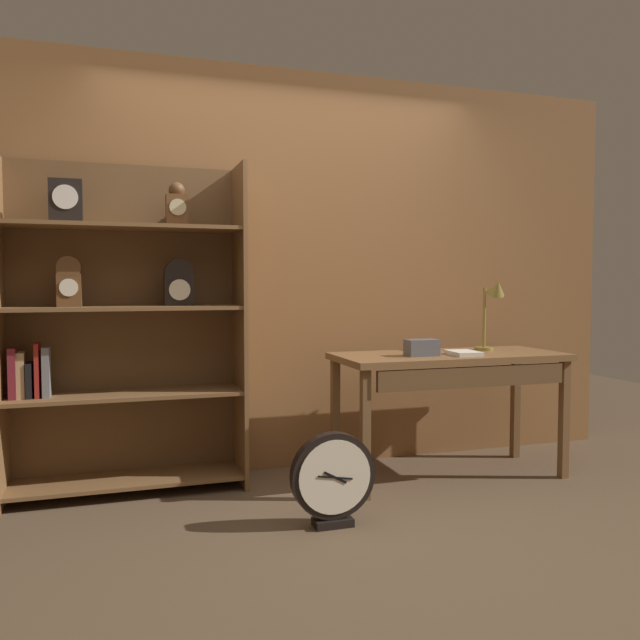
# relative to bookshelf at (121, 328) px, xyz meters

# --- Properties ---
(ground_plane) EXTENTS (10.00, 10.00, 0.00)m
(ground_plane) POSITION_rel_bookshelf_xyz_m (1.08, -1.13, -0.96)
(ground_plane) COLOR brown
(back_wood_panel) EXTENTS (4.80, 0.05, 2.60)m
(back_wood_panel) POSITION_rel_bookshelf_xyz_m (1.08, 0.21, 0.34)
(back_wood_panel) COLOR brown
(back_wood_panel) RESTS_ON ground
(bookshelf) EXTENTS (1.35, 0.38, 1.92)m
(bookshelf) POSITION_rel_bookshelf_xyz_m (0.00, 0.00, 0.00)
(bookshelf) COLOR brown
(bookshelf) RESTS_ON ground
(workbench) EXTENTS (1.44, 0.61, 0.78)m
(workbench) POSITION_rel_bookshelf_xyz_m (1.96, -0.35, -0.27)
(workbench) COLOR brown
(workbench) RESTS_ON ground
(desk_lamp) EXTENTS (0.19, 0.19, 0.48)m
(desk_lamp) POSITION_rel_bookshelf_xyz_m (2.31, -0.25, 0.14)
(desk_lamp) COLOR olive
(desk_lamp) RESTS_ON workbench
(toolbox_small) EXTENTS (0.20, 0.11, 0.10)m
(toolbox_small) POSITION_rel_bookshelf_xyz_m (1.73, -0.40, -0.13)
(toolbox_small) COLOR #595960
(toolbox_small) RESTS_ON workbench
(open_repair_manual) EXTENTS (0.17, 0.23, 0.02)m
(open_repair_manual) POSITION_rel_bookshelf_xyz_m (1.99, -0.44, -0.17)
(open_repair_manual) COLOR silver
(open_repair_manual) RESTS_ON workbench
(round_clock_large) EXTENTS (0.43, 0.11, 0.47)m
(round_clock_large) POSITION_rel_bookshelf_xyz_m (0.99, -0.89, -0.71)
(round_clock_large) COLOR black
(round_clock_large) RESTS_ON ground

